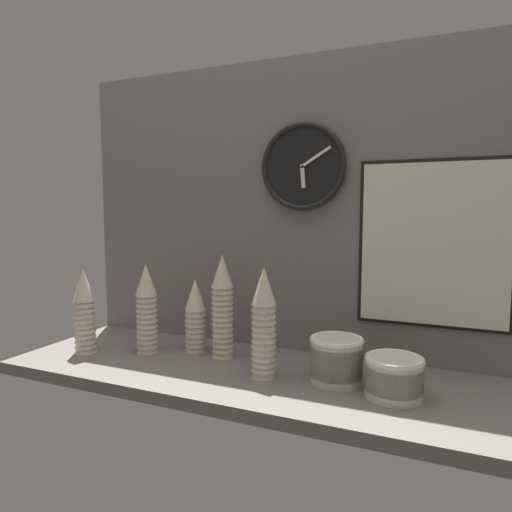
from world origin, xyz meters
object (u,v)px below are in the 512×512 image
(cup_stack_center_right, at_px, (264,322))
(menu_board, at_px, (434,244))
(cup_stack_far_left, at_px, (84,311))
(bowl_stack_far_right, at_px, (394,376))
(wall_clock, at_px, (303,166))
(cup_stack_center, at_px, (223,306))
(cup_stack_center_left, at_px, (195,315))
(bowl_stack_right, at_px, (336,359))
(cup_stack_left, at_px, (147,308))

(cup_stack_center_right, height_order, menu_board, menu_board)
(cup_stack_center_right, height_order, cup_stack_far_left, cup_stack_center_right)
(bowl_stack_far_right, distance_m, menu_board, 0.46)
(cup_stack_center_right, relative_size, wall_clock, 1.12)
(cup_stack_center, relative_size, wall_clock, 1.18)
(cup_stack_far_left, height_order, wall_clock, wall_clock)
(bowl_stack_far_right, relative_size, menu_board, 0.30)
(cup_stack_center_left, height_order, menu_board, menu_board)
(bowl_stack_right, bearing_deg, wall_clock, 128.48)
(cup_stack_left, height_order, menu_board, menu_board)
(menu_board, bearing_deg, cup_stack_far_left, -164.35)
(cup_stack_left, bearing_deg, menu_board, 13.66)
(menu_board, bearing_deg, cup_stack_center, -166.48)
(cup_stack_center, relative_size, bowl_stack_far_right, 2.26)
(cup_stack_center_right, bearing_deg, cup_stack_center_left, 157.06)
(cup_stack_center_right, xyz_separation_m, menu_board, (0.47, 0.29, 0.23))
(bowl_stack_far_right, bearing_deg, cup_stack_far_left, -178.19)
(cup_stack_far_left, distance_m, bowl_stack_right, 0.91)
(cup_stack_center, relative_size, menu_board, 0.67)
(cup_stack_far_left, bearing_deg, cup_stack_center_left, 25.78)
(cup_stack_center_left, relative_size, bowl_stack_far_right, 1.67)
(bowl_stack_far_right, height_order, wall_clock, wall_clock)
(cup_stack_center, relative_size, cup_stack_far_left, 1.19)
(bowl_stack_far_right, distance_m, wall_clock, 0.76)
(cup_stack_far_left, distance_m, cup_stack_left, 0.22)
(cup_stack_left, bearing_deg, cup_stack_far_left, -155.66)
(cup_stack_center, bearing_deg, cup_stack_left, -166.00)
(cup_stack_center_right, xyz_separation_m, cup_stack_far_left, (-0.69, -0.03, -0.02))
(cup_stack_center_right, relative_size, bowl_stack_right, 2.14)
(wall_clock, bearing_deg, cup_stack_center_right, -96.27)
(cup_stack_left, distance_m, menu_board, 1.01)
(cup_stack_center_right, bearing_deg, cup_stack_left, 173.16)
(wall_clock, bearing_deg, cup_stack_far_left, -156.36)
(cup_stack_center, distance_m, bowl_stack_right, 0.45)
(cup_stack_left, bearing_deg, bowl_stack_far_right, -3.83)
(cup_stack_center, height_order, menu_board, menu_board)
(bowl_stack_far_right, relative_size, wall_clock, 0.52)
(wall_clock, bearing_deg, cup_stack_center, -147.39)
(cup_stack_center_left, relative_size, cup_stack_left, 0.82)
(cup_stack_center_right, bearing_deg, bowl_stack_right, 11.77)
(cup_stack_left, bearing_deg, cup_stack_center_left, 27.62)
(bowl_stack_right, bearing_deg, bowl_stack_far_right, -14.85)
(cup_stack_center_left, bearing_deg, bowl_stack_far_right, -10.99)
(cup_stack_center_right, distance_m, bowl_stack_far_right, 0.40)
(cup_stack_center_left, xyz_separation_m, wall_clock, (0.36, 0.14, 0.53))
(cup_stack_center_left, bearing_deg, cup_stack_far_left, -154.22)
(bowl_stack_right, relative_size, menu_board, 0.30)
(cup_stack_center, distance_m, cup_stack_center_left, 0.13)
(cup_stack_far_left, height_order, cup_stack_center_left, cup_stack_far_left)
(cup_stack_center_left, height_order, bowl_stack_far_right, cup_stack_center_left)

